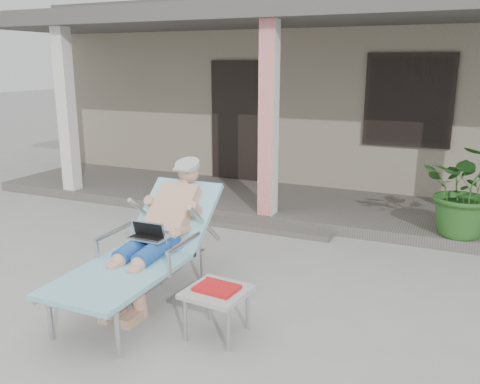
% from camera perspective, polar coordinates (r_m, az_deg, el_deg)
% --- Properties ---
extents(ground, '(60.00, 60.00, 0.00)m').
position_cam_1_polar(ground, '(5.40, -5.23, -9.94)').
color(ground, '#9E9E99').
rests_on(ground, ground).
extents(house, '(10.40, 5.40, 3.30)m').
position_cam_1_polar(house, '(11.07, 11.42, 11.22)').
color(house, gray).
rests_on(house, ground).
extents(porch_deck, '(10.00, 2.00, 0.15)m').
position_cam_1_polar(porch_deck, '(7.97, 5.27, -1.29)').
color(porch_deck, '#605B56').
rests_on(porch_deck, ground).
extents(porch_overhang, '(10.00, 2.30, 2.85)m').
position_cam_1_polar(porch_overhang, '(7.65, 5.61, 18.57)').
color(porch_overhang, silver).
rests_on(porch_overhang, porch_deck).
extents(porch_step, '(2.00, 0.30, 0.07)m').
position_cam_1_polar(porch_step, '(6.95, 2.19, -3.94)').
color(porch_step, '#605B56').
rests_on(porch_step, ground).
extents(lounger, '(0.79, 2.07, 1.34)m').
position_cam_1_polar(lounger, '(4.84, -10.01, -2.59)').
color(lounger, '#B7B7BC').
rests_on(lounger, ground).
extents(side_table, '(0.53, 0.53, 0.44)m').
position_cam_1_polar(side_table, '(4.27, -2.61, -11.38)').
color(side_table, '#AAABA6').
rests_on(side_table, ground).
extents(potted_palm, '(1.05, 0.91, 1.15)m').
position_cam_1_polar(potted_palm, '(6.70, 24.20, 0.21)').
color(potted_palm, '#26591E').
rests_on(potted_palm, porch_deck).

